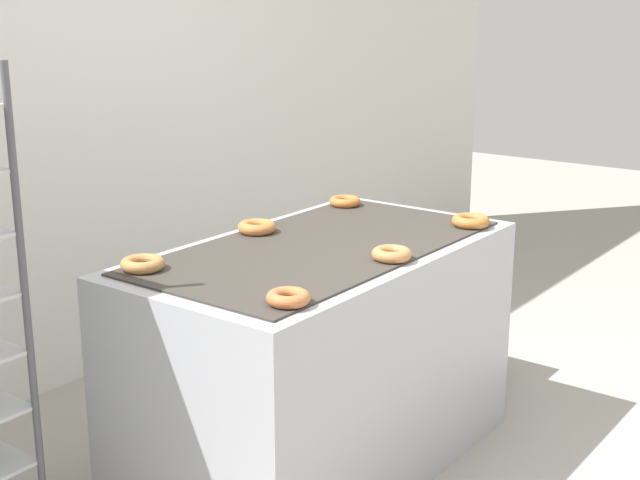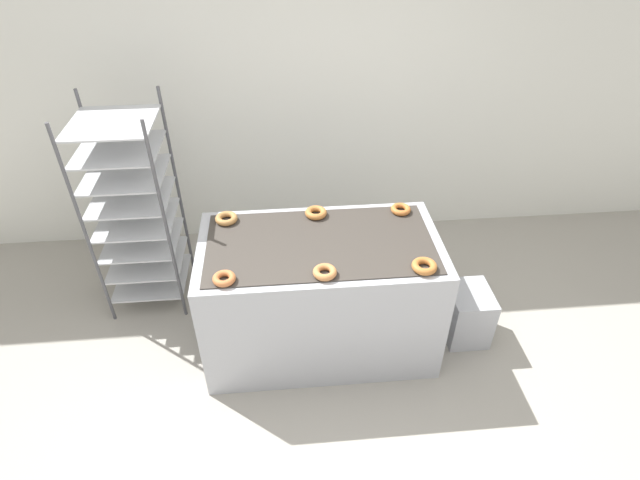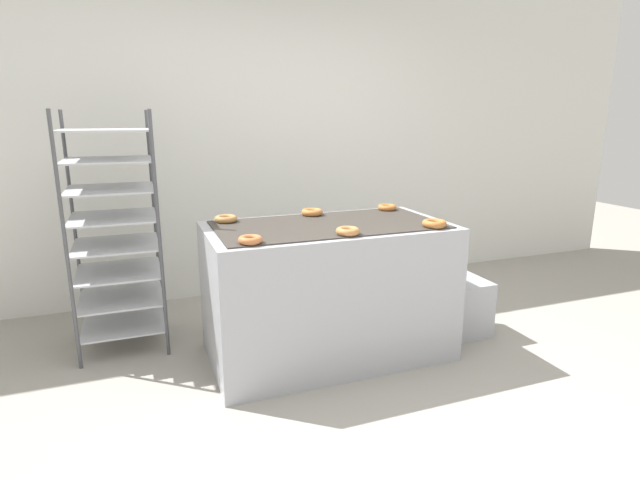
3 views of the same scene
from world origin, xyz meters
name	(u,v)px [view 3 (image 3 of 3)]	position (x,y,z in m)	size (l,w,h in m)	color
ground_plane	(371,404)	(0.00, 0.00, 0.00)	(14.00, 14.00, 0.00)	#9E998E
wall_back	(268,136)	(0.00, 2.12, 1.40)	(8.00, 0.05, 2.80)	silver
fryer_machine	(328,290)	(0.00, 0.67, 0.45)	(1.56, 0.84, 0.90)	#A8AAB2
baking_rack_cart	(115,231)	(-1.29, 1.30, 0.82)	(0.57, 0.58, 1.62)	#4C4C51
glaze_bin	(463,306)	(1.07, 0.64, 0.20)	(0.30, 0.35, 0.41)	#A8AAB2
donut_near_left	(250,240)	(-0.58, 0.36, 0.92)	(0.13, 0.13, 0.04)	#B96838
donut_near_center	(348,231)	(0.00, 0.36, 0.92)	(0.14, 0.14, 0.04)	#BB7742
donut_near_right	(434,223)	(0.59, 0.36, 0.92)	(0.15, 0.15, 0.04)	#B16930
donut_far_left	(226,219)	(-0.60, 0.97, 0.92)	(0.15, 0.15, 0.04)	#AB7640
donut_far_center	(312,212)	(0.00, 0.98, 0.92)	(0.15, 0.15, 0.04)	#B77036
donut_far_right	(387,207)	(0.59, 0.97, 0.92)	(0.14, 0.14, 0.04)	#BB682F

